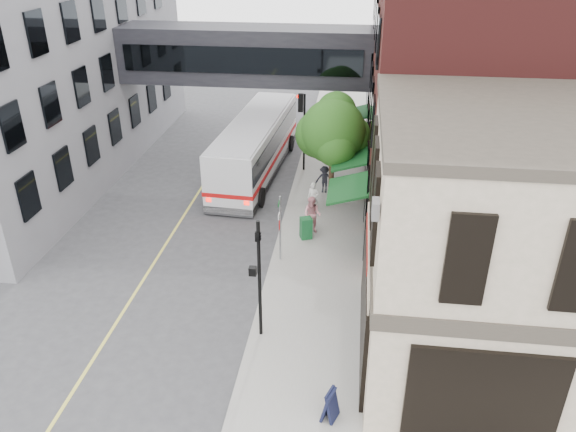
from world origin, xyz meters
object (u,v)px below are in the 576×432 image
(newspaper_box, at_px, (306,228))
(sandwich_board, at_px, (330,405))
(pedestrian_c, at_px, (325,179))
(pedestrian_a, at_px, (313,198))
(bus, at_px, (256,144))
(pedestrian_b, at_px, (312,215))

(newspaper_box, distance_m, sandwich_board, 10.62)
(pedestrian_c, distance_m, newspaper_box, 5.08)
(pedestrian_a, relative_size, newspaper_box, 1.57)
(pedestrian_a, xyz_separation_m, sandwich_board, (1.63, -13.08, -0.29))
(bus, xyz_separation_m, sandwich_board, (5.37, -18.06, -1.11))
(bus, relative_size, pedestrian_c, 7.91)
(pedestrian_b, distance_m, pedestrian_c, 4.45)
(newspaper_box, bearing_deg, pedestrian_b, 49.71)
(sandwich_board, bearing_deg, pedestrian_b, 118.69)
(pedestrian_c, relative_size, sandwich_board, 1.48)
(pedestrian_a, height_order, pedestrian_c, pedestrian_a)
(pedestrian_c, bearing_deg, sandwich_board, -78.78)
(pedestrian_a, bearing_deg, newspaper_box, -83.07)
(pedestrian_c, bearing_deg, pedestrian_b, -86.83)
(pedestrian_c, relative_size, newspaper_box, 1.48)
(sandwich_board, bearing_deg, pedestrian_a, 118.09)
(pedestrian_c, bearing_deg, newspaper_box, -88.89)
(newspaper_box, bearing_deg, pedestrian_a, 67.72)
(pedestrian_a, relative_size, sandwich_board, 1.57)
(pedestrian_c, xyz_separation_m, sandwich_board, (1.23, -15.53, -0.24))
(pedestrian_b, bearing_deg, pedestrian_a, 108.38)
(pedestrian_b, bearing_deg, bus, 133.62)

